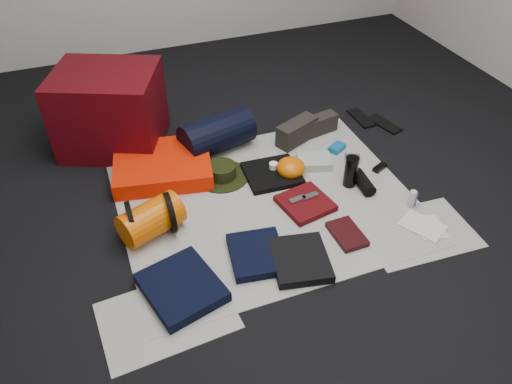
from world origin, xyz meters
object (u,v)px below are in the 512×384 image
object	(u,v)px
sleeping_pad	(163,165)
paperback_book	(347,234)
navy_duffel	(217,134)
compact_camera	(352,159)
stuff_sack	(151,219)
red_cabinet	(110,110)
water_bottle	(351,172)

from	to	relation	value
sleeping_pad	paperback_book	xyz separation A→B (m)	(0.77, -0.87, -0.04)
sleeping_pad	navy_duffel	xyz separation A→B (m)	(0.38, 0.11, 0.07)
sleeping_pad	compact_camera	xyz separation A→B (m)	(1.12, -0.30, -0.03)
navy_duffel	paperback_book	size ratio (longest dim) A/B	2.06
stuff_sack	navy_duffel	distance (m)	0.81
stuff_sack	red_cabinet	bearing A→B (deg)	93.30
sleeping_pad	paperback_book	world-z (taller)	sleeping_pad
stuff_sack	paperback_book	world-z (taller)	stuff_sack
red_cabinet	navy_duffel	size ratio (longest dim) A/B	1.35
sleeping_pad	water_bottle	bearing A→B (deg)	-26.91
stuff_sack	navy_duffel	xyz separation A→B (m)	(0.54, 0.60, 0.02)
sleeping_pad	navy_duffel	distance (m)	0.40
red_cabinet	stuff_sack	bearing A→B (deg)	-63.12
stuff_sack	compact_camera	world-z (taller)	stuff_sack
compact_camera	red_cabinet	bearing A→B (deg)	177.35
red_cabinet	paperback_book	bearing A→B (deg)	-28.98
stuff_sack	water_bottle	world-z (taller)	water_bottle
red_cabinet	stuff_sack	distance (m)	0.92
water_bottle	sleeping_pad	bearing A→B (deg)	153.09
navy_duffel	compact_camera	distance (m)	0.85
red_cabinet	water_bottle	bearing A→B (deg)	-13.64
compact_camera	navy_duffel	bearing A→B (deg)	176.33
paperback_book	water_bottle	bearing A→B (deg)	58.31
sleeping_pad	navy_duffel	bearing A→B (deg)	16.49
stuff_sack	navy_duffel	size ratio (longest dim) A/B	0.70
sleeping_pad	compact_camera	size ratio (longest dim) A/B	6.07
stuff_sack	water_bottle	size ratio (longest dim) A/B	1.66
navy_duffel	compact_camera	size ratio (longest dim) A/B	4.83
navy_duffel	red_cabinet	bearing A→B (deg)	138.88
water_bottle	compact_camera	xyz separation A→B (m)	(0.13, 0.20, -0.08)
navy_duffel	water_bottle	size ratio (longest dim) A/B	2.36
red_cabinet	sleeping_pad	bearing A→B (deg)	-38.85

